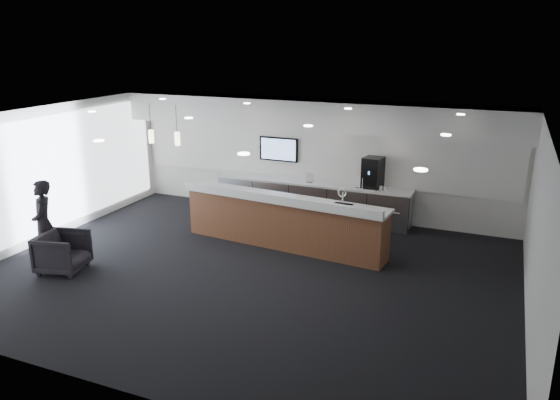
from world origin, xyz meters
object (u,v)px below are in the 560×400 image
at_px(lounge_guest, 44,223).
at_px(service_counter, 284,221).
at_px(coffee_machine, 373,172).
at_px(armchair, 63,252).

bearing_deg(lounge_guest, service_counter, 86.86).
xyz_separation_m(coffee_machine, armchair, (-4.93, -5.04, -0.93)).
bearing_deg(service_counter, lounge_guest, -139.46).
distance_m(service_counter, lounge_guest, 4.90).
bearing_deg(coffee_machine, armchair, -125.19).
height_order(armchair, lounge_guest, lounge_guest).
distance_m(coffee_machine, lounge_guest, 7.36).
distance_m(armchair, lounge_guest, 0.73).
xyz_separation_m(armchair, lounge_guest, (-0.53, 0.12, 0.49)).
bearing_deg(armchair, coffee_machine, -57.60).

